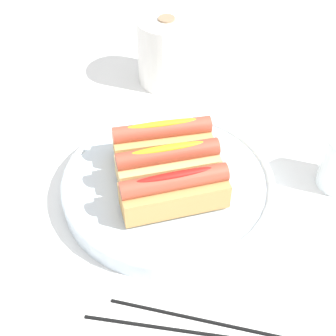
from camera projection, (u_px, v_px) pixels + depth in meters
ground_plane at (161, 187)px, 0.78m from camera, size 2.40×2.40×0.00m
serving_bowl at (168, 185)px, 0.76m from camera, size 0.32×0.32×0.03m
hotdog_front at (174, 191)px, 0.69m from camera, size 0.16×0.08×0.06m
hotdog_back at (168, 164)px, 0.73m from camera, size 0.16×0.07×0.06m
hotdog_side at (162, 140)px, 0.77m from camera, size 0.16×0.07×0.06m
paper_towel_roll at (167, 51)px, 0.95m from camera, size 0.11×0.11×0.13m
chopstick_near at (196, 318)px, 0.62m from camera, size 0.21×0.07×0.01m
chopstick_far at (172, 328)px, 0.61m from camera, size 0.22×0.05×0.01m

